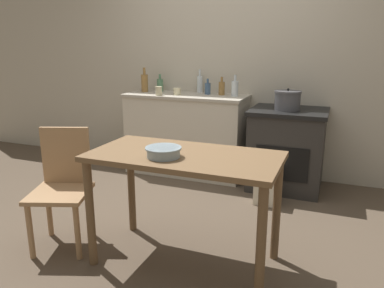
{
  "coord_description": "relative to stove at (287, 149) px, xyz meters",
  "views": [
    {
      "loc": [
        1.19,
        -2.58,
        1.45
      ],
      "look_at": [
        0.0,
        0.42,
        0.6
      ],
      "focal_mm": 35.0,
      "sensor_mm": 36.0,
      "label": 1
    }
  ],
  "objects": [
    {
      "name": "cup_mid_right",
      "position": [
        -1.39,
        -0.14,
        0.55
      ],
      "size": [
        0.07,
        0.07,
        0.1
      ],
      "primitive_type": "cylinder",
      "color": "beige",
      "rests_on": "counter_cabinet"
    },
    {
      "name": "bottle_center_right",
      "position": [
        -1.54,
        0.2,
        0.58
      ],
      "size": [
        0.07,
        0.07,
        0.2
      ],
      "color": "#517F5B",
      "rests_on": "counter_cabinet"
    },
    {
      "name": "counter_cabinet",
      "position": [
        -1.14,
        0.05,
        0.04
      ],
      "size": [
        1.37,
        0.56,
        0.92
      ],
      "color": "beige",
      "rests_on": "ground_plane"
    },
    {
      "name": "mixing_bowl_large",
      "position": [
        -0.53,
        -1.8,
        0.39
      ],
      "size": [
        0.23,
        0.23,
        0.06
      ],
      "color": "#93A8B2",
      "rests_on": "work_table"
    },
    {
      "name": "bottle_center_left",
      "position": [
        -0.76,
        0.15,
        0.58
      ],
      "size": [
        0.07,
        0.07,
        0.2
      ],
      "color": "olive",
      "rests_on": "counter_cabinet"
    },
    {
      "name": "stock_pot",
      "position": [
        -0.02,
        -0.04,
        0.51
      ],
      "size": [
        0.26,
        0.26,
        0.21
      ],
      "color": "#4C4C51",
      "rests_on": "stove"
    },
    {
      "name": "ground_plane",
      "position": [
        -0.73,
        -1.23,
        -0.42
      ],
      "size": [
        14.0,
        14.0,
        0.0
      ],
      "primitive_type": "plane",
      "color": "brown"
    },
    {
      "name": "bottle_left",
      "position": [
        -0.92,
        0.14,
        0.57
      ],
      "size": [
        0.07,
        0.07,
        0.17
      ],
      "color": "#3D5675",
      "rests_on": "counter_cabinet"
    },
    {
      "name": "stove",
      "position": [
        0.0,
        0.0,
        0.0
      ],
      "size": [
        0.75,
        0.67,
        0.83
      ],
      "color": "#2D2B28",
      "rests_on": "ground_plane"
    },
    {
      "name": "bottle_mid_left",
      "position": [
        -1.06,
        0.25,
        0.6
      ],
      "size": [
        0.06,
        0.06,
        0.27
      ],
      "color": "silver",
      "rests_on": "counter_cabinet"
    },
    {
      "name": "bottle_center",
      "position": [
        -0.6,
        0.09,
        0.59
      ],
      "size": [
        0.07,
        0.07,
        0.23
      ],
      "color": "silver",
      "rests_on": "counter_cabinet"
    },
    {
      "name": "flour_sack",
      "position": [
        -0.09,
        -0.51,
        -0.27
      ],
      "size": [
        0.23,
        0.16,
        0.3
      ],
      "primitive_type": "cube",
      "color": "beige",
      "rests_on": "ground_plane"
    },
    {
      "name": "work_table",
      "position": [
        -0.44,
        -1.68,
        0.24
      ],
      "size": [
        1.23,
        0.63,
        0.77
      ],
      "color": "brown",
      "rests_on": "ground_plane"
    },
    {
      "name": "chair",
      "position": [
        -1.37,
        -1.77,
        0.05
      ],
      "size": [
        0.51,
        0.51,
        0.87
      ],
      "rotation": [
        0.0,
        0.0,
        0.35
      ],
      "color": "#A87F56",
      "rests_on": "ground_plane"
    },
    {
      "name": "wall_back",
      "position": [
        -0.73,
        0.35,
        0.86
      ],
      "size": [
        8.0,
        0.07,
        2.55
      ],
      "color": "beige",
      "rests_on": "ground_plane"
    },
    {
      "name": "cup_right",
      "position": [
        -1.22,
        -0.03,
        0.54
      ],
      "size": [
        0.08,
        0.08,
        0.08
      ],
      "primitive_type": "cylinder",
      "color": "beige",
      "rests_on": "counter_cabinet"
    },
    {
      "name": "bottle_far_left",
      "position": [
        -1.68,
        0.09,
        0.61
      ],
      "size": [
        0.08,
        0.08,
        0.28
      ],
      "color": "olive",
      "rests_on": "counter_cabinet"
    }
  ]
}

